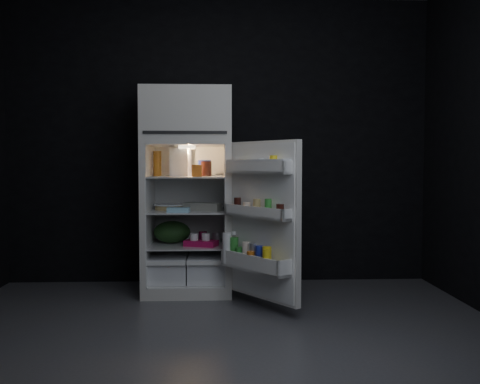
{
  "coord_description": "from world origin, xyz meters",
  "views": [
    {
      "loc": [
        -0.01,
        -3.43,
        1.14
      ],
      "look_at": [
        0.18,
        1.0,
        0.9
      ],
      "focal_mm": 40.0,
      "sensor_mm": 36.0,
      "label": 1
    }
  ],
  "objects_px": {
    "fridge_door": "(260,223)",
    "refrigerator": "(188,184)",
    "egg_carton": "(202,207)",
    "yogurt_tray": "(201,243)",
    "milk_jug": "(181,162)"
  },
  "relations": [
    {
      "from": "yogurt_tray",
      "to": "fridge_door",
      "type": "bearing_deg",
      "value": -27.64
    },
    {
      "from": "fridge_door",
      "to": "refrigerator",
      "type": "bearing_deg",
      "value": 131.28
    },
    {
      "from": "refrigerator",
      "to": "yogurt_tray",
      "type": "relative_size",
      "value": 6.52
    },
    {
      "from": "fridge_door",
      "to": "egg_carton",
      "type": "distance_m",
      "value": 0.73
    },
    {
      "from": "refrigerator",
      "to": "milk_jug",
      "type": "xyz_separation_m",
      "value": [
        -0.06,
        -0.04,
        0.19
      ]
    },
    {
      "from": "refrigerator",
      "to": "yogurt_tray",
      "type": "xyz_separation_m",
      "value": [
        0.12,
        -0.17,
        -0.5
      ]
    },
    {
      "from": "milk_jug",
      "to": "egg_carton",
      "type": "relative_size",
      "value": 0.74
    },
    {
      "from": "fridge_door",
      "to": "egg_carton",
      "type": "relative_size",
      "value": 3.76
    },
    {
      "from": "yogurt_tray",
      "to": "milk_jug",
      "type": "bearing_deg",
      "value": 162.69
    },
    {
      "from": "egg_carton",
      "to": "yogurt_tray",
      "type": "height_order",
      "value": "egg_carton"
    },
    {
      "from": "milk_jug",
      "to": "yogurt_tray",
      "type": "bearing_deg",
      "value": -28.29
    },
    {
      "from": "refrigerator",
      "to": "fridge_door",
      "type": "relative_size",
      "value": 1.46
    },
    {
      "from": "refrigerator",
      "to": "fridge_door",
      "type": "height_order",
      "value": "refrigerator"
    },
    {
      "from": "fridge_door",
      "to": "milk_jug",
      "type": "xyz_separation_m",
      "value": [
        -0.65,
        0.64,
        0.46
      ]
    },
    {
      "from": "refrigerator",
      "to": "yogurt_tray",
      "type": "distance_m",
      "value": 0.55
    }
  ]
}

